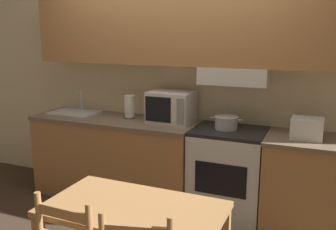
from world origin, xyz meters
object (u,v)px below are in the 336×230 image
object	(u,v)px
sink_basin	(74,113)
dining_table	(134,224)
toaster	(307,128)
stove_range	(228,174)
cooking_pot	(226,122)
paper_towel_roll	(129,107)
microwave	(172,107)

from	to	relation	value
sink_basin	dining_table	bearing A→B (deg)	-43.85
toaster	sink_basin	distance (m)	2.45
toaster	stove_range	bearing A→B (deg)	177.49
stove_range	cooking_pot	world-z (taller)	cooking_pot
stove_range	toaster	xyz separation A→B (m)	(0.68, -0.03, 0.53)
toaster	sink_basin	size ratio (longest dim) A/B	0.53
stove_range	paper_towel_roll	size ratio (longest dim) A/B	3.65
stove_range	dining_table	world-z (taller)	stove_range
paper_towel_roll	dining_table	bearing A→B (deg)	-60.50
cooking_pot	dining_table	world-z (taller)	cooking_pot
cooking_pot	sink_basin	distance (m)	1.73
stove_range	sink_basin	size ratio (longest dim) A/B	1.71
stove_range	cooking_pot	distance (m)	0.51
stove_range	toaster	size ratio (longest dim) A/B	3.22
stove_range	dining_table	distance (m)	1.53
microwave	stove_range	bearing A→B (deg)	-6.68
microwave	cooking_pot	bearing A→B (deg)	-5.30
stove_range	cooking_pot	bearing A→B (deg)	154.21
dining_table	sink_basin	bearing A→B (deg)	136.15
toaster	paper_towel_roll	xyz separation A→B (m)	(-1.79, 0.10, 0.03)
paper_towel_roll	cooking_pot	bearing A→B (deg)	-2.82
toaster	dining_table	xyz separation A→B (m)	(-0.90, -1.47, -0.35)
cooking_pot	dining_table	distance (m)	1.57
cooking_pot	microwave	bearing A→B (deg)	174.70
toaster	paper_towel_roll	world-z (taller)	paper_towel_roll
microwave	sink_basin	world-z (taller)	microwave
toaster	sink_basin	xyz separation A→B (m)	(-2.45, 0.02, -0.07)
cooking_pot	microwave	xyz separation A→B (m)	(-0.58, 0.05, 0.09)
toaster	dining_table	world-z (taller)	toaster
paper_towel_roll	sink_basin	bearing A→B (deg)	-172.87
sink_basin	paper_towel_roll	bearing A→B (deg)	7.13
paper_towel_roll	dining_table	size ratio (longest dim) A/B	0.22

